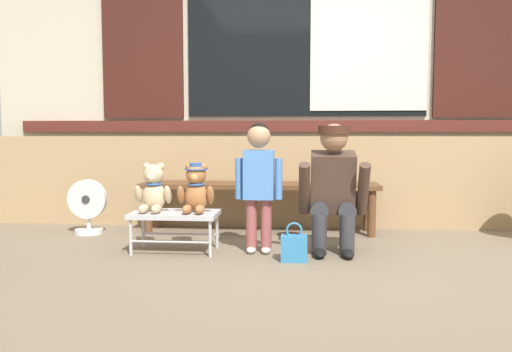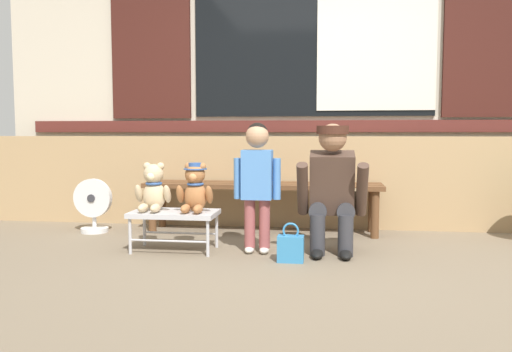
# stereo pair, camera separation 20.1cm
# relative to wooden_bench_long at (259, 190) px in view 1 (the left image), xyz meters

# --- Properties ---
(ground_plane) EXTENTS (60.00, 60.00, 0.00)m
(ground_plane) POSITION_rel_wooden_bench_long_xyz_m (0.41, -1.06, -0.37)
(ground_plane) COLOR #756651
(brick_low_wall) EXTENTS (6.39, 0.25, 0.85)m
(brick_low_wall) POSITION_rel_wooden_bench_long_xyz_m (0.41, 0.37, 0.05)
(brick_low_wall) COLOR tan
(brick_low_wall) RESTS_ON ground
(shop_facade) EXTENTS (6.52, 0.26, 3.60)m
(shop_facade) POSITION_rel_wooden_bench_long_xyz_m (0.41, 0.88, 1.43)
(shop_facade) COLOR beige
(shop_facade) RESTS_ON ground
(wooden_bench_long) EXTENTS (2.10, 0.40, 0.44)m
(wooden_bench_long) POSITION_rel_wooden_bench_long_xyz_m (0.00, 0.00, 0.00)
(wooden_bench_long) COLOR brown
(wooden_bench_long) RESTS_ON ground
(small_display_bench) EXTENTS (0.64, 0.36, 0.30)m
(small_display_bench) POSITION_rel_wooden_bench_long_xyz_m (-0.56, -0.82, -0.11)
(small_display_bench) COLOR #BCBCC1
(small_display_bench) RESTS_ON ground
(teddy_bear_plain) EXTENTS (0.28, 0.26, 0.36)m
(teddy_bear_plain) POSITION_rel_wooden_bench_long_xyz_m (-0.72, -0.82, 0.09)
(teddy_bear_plain) COLOR #CCB289
(teddy_bear_plain) RESTS_ON small_display_bench
(teddy_bear_with_hat) EXTENTS (0.28, 0.27, 0.36)m
(teddy_bear_with_hat) POSITION_rel_wooden_bench_long_xyz_m (-0.40, -0.82, 0.10)
(teddy_bear_with_hat) COLOR #A86B3D
(teddy_bear_with_hat) RESTS_ON small_display_bench
(child_standing) EXTENTS (0.35, 0.18, 0.96)m
(child_standing) POSITION_rel_wooden_bench_long_xyz_m (0.06, -0.80, 0.22)
(child_standing) COLOR #994C4C
(child_standing) RESTS_ON ground
(adult_crouching) EXTENTS (0.50, 0.49, 0.95)m
(adult_crouching) POSITION_rel_wooden_bench_long_xyz_m (0.61, -0.74, 0.11)
(adult_crouching) COLOR #333338
(adult_crouching) RESTS_ON ground
(handbag_on_ground) EXTENTS (0.18, 0.11, 0.27)m
(handbag_on_ground) POSITION_rel_wooden_bench_long_xyz_m (0.33, -1.03, -0.28)
(handbag_on_ground) COLOR teal
(handbag_on_ground) RESTS_ON ground
(floor_fan) EXTENTS (0.34, 0.24, 0.48)m
(floor_fan) POSITION_rel_wooden_bench_long_xyz_m (-1.48, -0.23, -0.13)
(floor_fan) COLOR silver
(floor_fan) RESTS_ON ground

